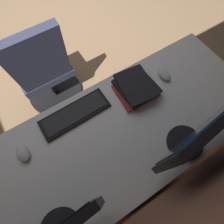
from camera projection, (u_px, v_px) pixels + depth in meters
The scene contains 9 objects.
floor_plane at pixel (44, 31), 2.33m from camera, with size 5.64×5.64×0.00m, color #9E7A56.
desk at pixel (116, 138), 1.06m from camera, with size 1.82×0.71×0.73m.
drawer_pedestal at pixel (117, 152), 1.33m from camera, with size 0.40×0.51×0.69m.
monitor_secondary at pixel (208, 127), 0.73m from camera, with size 0.53×0.20×0.47m.
keyboard_main at pixel (75, 114), 1.03m from camera, with size 0.42×0.15×0.02m.
mouse_main at pixel (164, 75), 1.14m from camera, with size 0.06×0.10×0.03m, color silver.
mouse_spare at pixel (23, 153), 0.93m from camera, with size 0.06×0.10×0.03m, color silver.
book_stack_near at pixel (136, 88), 1.08m from camera, with size 0.25×0.27×0.07m.
office_chair at pixel (45, 73), 1.50m from camera, with size 0.56×0.56×0.97m.
Camera 1 is at (0.28, 2.12, 1.69)m, focal length 28.04 mm.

